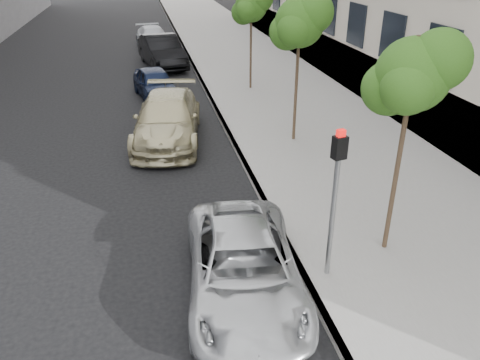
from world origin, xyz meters
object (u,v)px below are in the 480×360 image
object	(u,v)px
tree_near	(414,75)
tree_far	(252,6)
minivan	(244,268)
tree_mid	(301,22)
sedan_black	(162,51)
sedan_rear	(153,38)
sedan_blue	(155,83)
suv	(167,119)
signal_pole	(335,188)

from	to	relation	value
tree_near	tree_far	bearing A→B (deg)	90.00
tree_near	tree_far	world-z (taller)	tree_near
tree_far	minivan	bearing A→B (deg)	-103.62
tree_far	tree_mid	bearing A→B (deg)	-90.00
sedan_black	sedan_rear	xyz separation A→B (m)	(-0.26, 5.37, -0.17)
tree_far	sedan_blue	world-z (taller)	tree_far
tree_far	suv	world-z (taller)	tree_far
signal_pole	minivan	bearing A→B (deg)	172.38
tree_mid	sedan_black	xyz separation A→B (m)	(-3.69, 12.21, -3.10)
tree_far	sedan_black	distance (m)	7.39
tree_far	sedan_rear	distance (m)	12.16
minivan	suv	xyz separation A→B (m)	(-0.83, 8.36, 0.13)
signal_pole	tree_far	bearing A→B (deg)	71.23
sedan_black	tree_mid	bearing A→B (deg)	-83.13
tree_near	suv	xyz separation A→B (m)	(-4.16, 7.62, -3.15)
suv	sedan_blue	bearing A→B (deg)	100.64
minivan	sedan_black	bearing A→B (deg)	97.16
tree_far	sedan_black	world-z (taller)	tree_far
signal_pole	sedan_blue	bearing A→B (deg)	89.56
signal_pole	sedan_black	size ratio (longest dim) A/B	0.61
tree_far	minivan	distance (m)	14.47
sedan_rear	sedan_blue	bearing A→B (deg)	-99.44
sedan_blue	sedan_black	bearing A→B (deg)	74.48
tree_near	minivan	bearing A→B (deg)	-167.52
tree_far	sedan_black	bearing A→B (deg)	122.83
suv	sedan_blue	xyz separation A→B (m)	(-0.18, 5.11, -0.11)
tree_near	sedan_black	size ratio (longest dim) A/B	0.92
tree_mid	minivan	xyz separation A→B (m)	(-3.33, -7.24, -3.30)
sedan_black	sedan_rear	size ratio (longest dim) A/B	1.11
tree_near	minivan	distance (m)	4.73
sedan_blue	sedan_rear	size ratio (longest dim) A/B	0.84
tree_far	suv	bearing A→B (deg)	-127.71
signal_pole	sedan_blue	xyz separation A→B (m)	(-2.75, 13.33, -1.40)
sedan_black	tree_near	bearing A→B (deg)	-88.78
minivan	suv	bearing A→B (deg)	101.78
tree_mid	sedan_blue	size ratio (longest dim) A/B	1.24
signal_pole	suv	bearing A→B (deg)	95.26
minivan	sedan_blue	size ratio (longest dim) A/B	1.19
tree_near	sedan_blue	distance (m)	13.84
signal_pole	tree_mid	bearing A→B (deg)	65.28
tree_mid	minivan	distance (m)	8.62
tree_near	signal_pole	world-z (taller)	tree_near
sedan_black	tree_far	bearing A→B (deg)	-67.10
tree_near	sedan_rear	world-z (taller)	tree_near
tree_near	minivan	size ratio (longest dim) A/B	1.03
suv	sedan_rear	distance (m)	16.47
suv	tree_mid	bearing A→B (deg)	-6.46
signal_pole	sedan_blue	distance (m)	13.68
tree_mid	sedan_rear	world-z (taller)	tree_mid
signal_pole	suv	world-z (taller)	signal_pole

